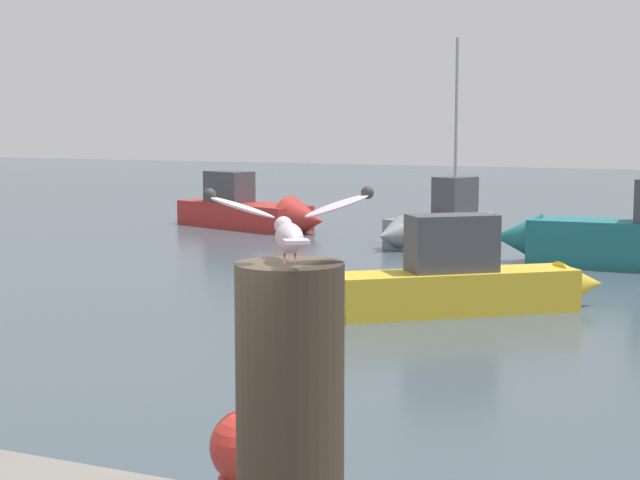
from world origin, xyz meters
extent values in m
cylinder|color=#382D23|center=(1.18, -0.59, 1.94)|extent=(0.37, 0.37, 1.08)
cylinder|color=#C66C60|center=(1.20, -0.58, 2.50)|extent=(0.01, 0.01, 0.04)
cylinder|color=#C66C60|center=(1.17, -0.60, 2.50)|extent=(0.01, 0.01, 0.04)
ellipsoid|color=silver|center=(1.18, -0.59, 2.56)|extent=(0.21, 0.24, 0.10)
sphere|color=silver|center=(1.11, -0.48, 2.59)|extent=(0.06, 0.06, 0.06)
cone|color=gold|center=(1.07, -0.43, 2.59)|extent=(0.04, 0.05, 0.02)
cube|color=silver|center=(1.26, -0.71, 2.57)|extent=(0.11, 0.10, 0.01)
ellipsoid|color=silver|center=(1.32, -0.50, 2.67)|extent=(0.25, 0.23, 0.09)
sphere|color=#383838|center=(1.40, -0.44, 2.71)|extent=(0.04, 0.04, 0.04)
ellipsoid|color=silver|center=(1.05, -0.69, 2.67)|extent=(0.25, 0.23, 0.09)
sphere|color=#383838|center=(0.97, -0.75, 2.71)|extent=(0.04, 0.04, 0.04)
cube|color=gray|center=(-4.42, 19.31, 0.34)|extent=(2.00, 3.43, 0.69)
cone|color=gray|center=(-5.05, 17.53, 0.38)|extent=(1.08, 1.08, 0.85)
cube|color=#47474C|center=(-4.24, 19.81, 1.15)|extent=(1.00, 1.17, 0.92)
cylinder|color=#A5A5A8|center=(-4.24, 19.81, 3.28)|extent=(0.08, 0.08, 3.35)
cube|color=yellow|center=(-1.62, 11.08, 0.33)|extent=(3.50, 3.05, 0.66)
cone|color=yellow|center=(0.03, 12.41, 0.36)|extent=(1.08, 1.08, 0.77)
cube|color=#47474C|center=(-1.69, 11.02, 1.09)|extent=(1.45, 1.34, 0.88)
cube|color=#B72D28|center=(-10.61, 20.71, 0.34)|extent=(4.43, 2.67, 0.69)
cone|color=#B72D28|center=(-8.30, 19.90, 0.38)|extent=(1.54, 1.54, 1.21)
cube|color=#47474C|center=(-11.17, 20.91, 1.12)|extent=(1.53, 1.19, 0.86)
cone|color=#1E7075|center=(-2.07, 17.04, 0.52)|extent=(1.05, 1.05, 1.01)
sphere|color=red|center=(-0.73, 2.63, 0.59)|extent=(0.56, 0.56, 0.56)
cylinder|color=#2D2D2D|center=(-0.73, 2.63, 1.08)|extent=(0.05, 0.05, 0.50)
camera|label=1|loc=(2.61, -3.53, 2.95)|focal=55.53mm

